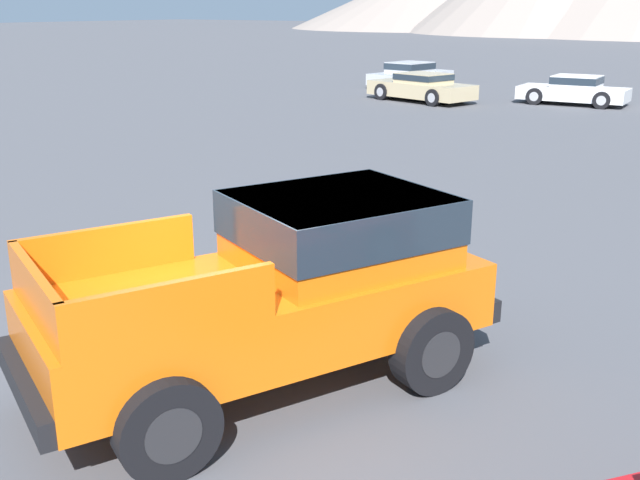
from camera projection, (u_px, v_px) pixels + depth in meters
ground_plane at (247, 368)px, 8.07m from camera, size 320.00×320.00×0.00m
orange_pickup_truck at (288, 282)px, 7.53m from camera, size 3.59×5.08×1.90m
parked_car_tan at (422, 87)px, 30.46m from camera, size 4.79×2.82×1.14m
parked_car_white at (574, 90)px, 29.48m from camera, size 4.21×2.11×1.13m
parked_car_silver at (411, 74)px, 36.02m from camera, size 2.53×4.79×1.17m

